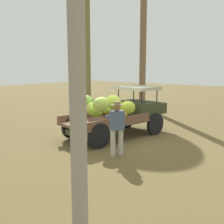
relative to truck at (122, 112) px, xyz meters
name	(u,v)px	position (x,y,z in m)	size (l,w,h in m)	color
ground_plane	(115,139)	(-0.65, -0.17, -0.94)	(60.00, 60.00, 0.00)	brown
truck	(122,112)	(0.00, 0.00, 0.00)	(4.62, 2.36, 1.86)	#313820
farmer	(117,125)	(-2.05, -1.37, 0.00)	(0.57, 0.54, 1.65)	#B6B3A2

